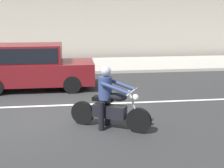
% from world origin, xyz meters
% --- Properties ---
extents(ground_plane, '(80.00, 80.00, 0.00)m').
position_xyz_m(ground_plane, '(0.00, 0.00, 0.00)').
color(ground_plane, '#2D2D2D').
extents(sidewalk_slab, '(40.00, 4.40, 0.14)m').
position_xyz_m(sidewalk_slab, '(0.00, 8.00, 0.07)').
color(sidewalk_slab, '#A8A399').
rests_on(sidewalk_slab, ground_plane).
extents(lane_marking_stripe, '(18.00, 0.14, 0.01)m').
position_xyz_m(lane_marking_stripe, '(-0.71, 0.90, 0.00)').
color(lane_marking_stripe, silver).
rests_on(lane_marking_stripe, ground_plane).
extents(motorcycle_with_rider_denim_blue, '(1.94, 1.19, 1.60)m').
position_xyz_m(motorcycle_with_rider_denim_blue, '(1.93, -1.23, 0.66)').
color(motorcycle_with_rider_denim_blue, black).
rests_on(motorcycle_with_rider_denim_blue, ground_plane).
extents(parked_sedan_maroon, '(4.39, 1.82, 1.72)m').
position_xyz_m(parked_sedan_maroon, '(-0.44, 3.19, 0.88)').
color(parked_sedan_maroon, maroon).
rests_on(parked_sedan_maroon, ground_plane).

